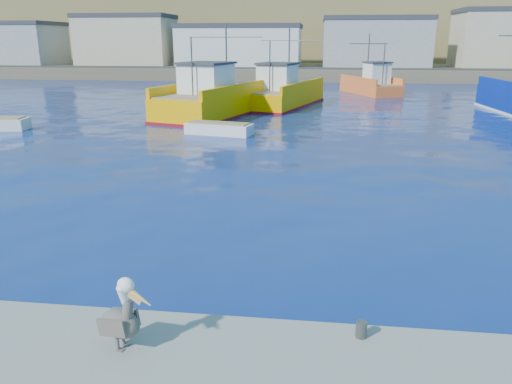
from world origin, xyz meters
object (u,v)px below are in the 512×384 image
Objects in this scene: trawler_yellow_a at (218,99)px; boat_orange at (372,84)px; trawler_yellow_b at (283,94)px; skiff_mid at (219,130)px; pelican at (121,318)px.

boat_orange is at bearing 51.53° from trawler_yellow_a.
trawler_yellow_b is at bearing -127.59° from boat_orange.
boat_orange is at bearing 65.44° from skiff_mid.
pelican reaches higher than skiff_mid.
boat_orange is 27.37m from skiff_mid.
boat_orange is (13.12, 16.52, -0.12)m from trawler_yellow_a.
pelican is (-0.05, -36.29, 0.04)m from trawler_yellow_b.
pelican is (-8.57, -47.35, 0.05)m from boat_orange.
trawler_yellow_a is 1.18× the size of trawler_yellow_b.
trawler_yellow_a is at bearing -128.47° from boat_orange.
boat_orange is 48.12m from pelican.
skiff_mid is 22.66m from pelican.
trawler_yellow_b reaches higher than skiff_mid.
trawler_yellow_a reaches higher than boat_orange.
boat_orange is 6.55× the size of pelican.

